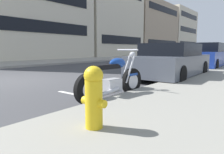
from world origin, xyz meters
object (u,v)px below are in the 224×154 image
Objects in this scene: parked_car_near_corner at (222,55)px; car_opposite_curb at (153,52)px; parked_car_mid_block at (172,61)px; parked_car_behind_motorcycle at (206,56)px; parked_motorcycle at (113,80)px; fire_hydrant at (94,95)px.

car_opposite_curb is (4.71, 8.29, 0.04)m from parked_car_near_corner.
parked_car_behind_motorcycle reaches higher than parked_car_mid_block.
parked_car_near_corner is (14.45, 0.38, 0.23)m from parked_motorcycle.
fire_hydrant is (-16.26, -1.48, -0.11)m from parked_car_near_corner.
parked_motorcycle is at bearing -177.50° from parked_car_near_corner.
car_opposite_curb reaches higher than parked_car_behind_motorcycle.
parked_car_mid_block reaches higher than fire_hydrant.
parked_car_mid_block is at bearing 10.00° from parked_motorcycle.
parked_car_near_corner is (5.08, 0.04, -0.03)m from parked_car_behind_motorcycle.
parked_car_mid_block is at bearing -178.64° from parked_car_near_corner.
fire_hydrant is at bearing -174.00° from parked_car_behind_motorcycle.
parked_car_mid_block is at bearing 178.96° from parked_car_behind_motorcycle.
fire_hydrant is at bearing 23.52° from car_opposite_curb.
car_opposite_curb reaches higher than parked_car_mid_block.
parked_car_mid_block is 1.01× the size of car_opposite_curb.
fire_hydrant is (-20.97, -9.77, -0.15)m from car_opposite_curb.
parked_car_mid_block is 1.02× the size of parked_car_behind_motorcycle.
parked_motorcycle is 9.38m from parked_car_behind_motorcycle.
parked_car_near_corner is at bearing 7.17° from parked_motorcycle.
parked_car_mid_block is at bearing 27.63° from car_opposite_curb.
parked_car_near_corner reaches higher than fire_hydrant.
parked_car_mid_block is (4.14, 0.31, 0.21)m from parked_motorcycle.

